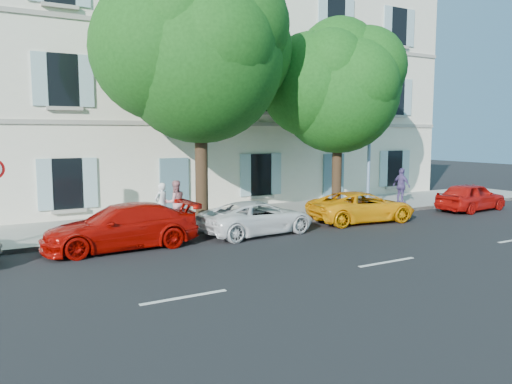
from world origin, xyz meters
TOP-DOWN VIEW (x-y plane):
  - ground at (0.00, 0.00)m, footprint 90.00×90.00m
  - sidewalk at (0.00, 4.45)m, footprint 36.00×4.50m
  - kerb at (0.00, 2.28)m, footprint 36.00×0.16m
  - building at (0.00, 10.20)m, footprint 28.00×7.00m
  - car_red_coupe at (-5.94, 1.35)m, footprint 4.77×1.97m
  - car_white_coupe at (-1.14, 1.21)m, footprint 4.38×2.28m
  - car_yellow_supercar at (3.76, 1.25)m, footprint 4.63×2.53m
  - car_red_hatchback at (10.10, 0.94)m, footprint 3.97×1.89m
  - tree_left at (-2.39, 3.25)m, footprint 6.07×6.07m
  - tree_right at (4.03, 3.22)m, footprint 5.20×5.20m
  - street_lamp at (5.71, 2.89)m, footprint 0.25×1.54m
  - pedestrian_a at (-3.86, 3.59)m, footprint 0.69×0.58m
  - pedestrian_b at (-3.30, 3.62)m, footprint 0.81×0.63m
  - pedestrian_c at (8.25, 3.46)m, footprint 0.44×1.03m

SIDE VIEW (x-z plane):
  - ground at x=0.00m, z-range 0.00..0.00m
  - sidewalk at x=0.00m, z-range 0.00..0.15m
  - kerb at x=0.00m, z-range 0.00..0.16m
  - car_white_coupe at x=-1.14m, z-range 0.00..1.18m
  - car_yellow_supercar at x=3.76m, z-range 0.00..1.23m
  - car_red_hatchback at x=10.10m, z-range 0.00..1.31m
  - car_red_coupe at x=-5.94m, z-range 0.00..1.38m
  - pedestrian_a at x=-3.86m, z-range 0.15..1.76m
  - pedestrian_b at x=-3.30m, z-range 0.15..1.82m
  - pedestrian_c at x=8.25m, z-range 0.15..1.90m
  - street_lamp at x=5.71m, z-range 0.63..7.90m
  - tree_right at x=4.03m, z-range 1.28..9.30m
  - building at x=0.00m, z-range 0.00..12.00m
  - tree_left at x=-2.39m, z-range 1.50..10.92m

